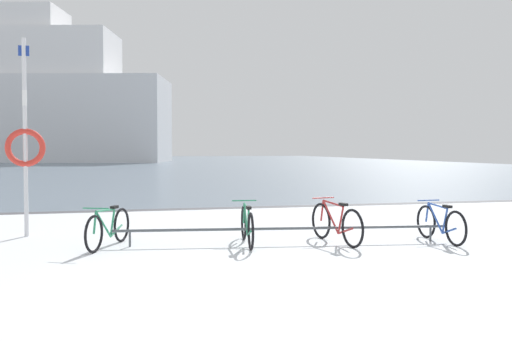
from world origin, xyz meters
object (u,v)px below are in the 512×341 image
bicycle_0 (108,228)px  bicycle_1 (247,225)px  bicycle_3 (440,224)px  rescue_post (25,143)px  bicycle_2 (336,223)px

bicycle_0 → bicycle_1: bicycle_1 is taller
bicycle_0 → bicycle_3: bicycle_3 is taller
bicycle_3 → rescue_post: size_ratio=0.41×
bicycle_0 → bicycle_3: bearing=-8.3°
bicycle_0 → bicycle_3: size_ratio=1.01×
bicycle_1 → rescue_post: (-4.01, 1.94, 1.50)m
bicycle_3 → bicycle_2: bearing=170.0°
bicycle_1 → rescue_post: 4.70m
bicycle_0 → bicycle_1: bearing=-7.6°
bicycle_3 → rescue_post: (-7.55, 2.49, 1.50)m
bicycle_2 → rescue_post: size_ratio=0.46×
bicycle_0 → rescue_post: bearing=134.7°
bicycle_0 → bicycle_1: (2.41, -0.32, 0.01)m
bicycle_1 → rescue_post: size_ratio=0.45×
bicycle_0 → rescue_post: rescue_post is taller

